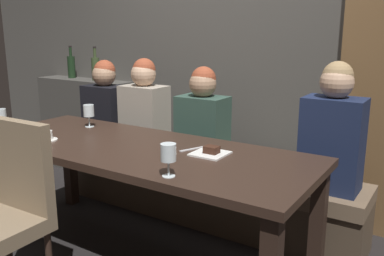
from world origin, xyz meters
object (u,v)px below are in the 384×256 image
(diner_bearded, at_px, (144,109))
(wine_glass_far_left, at_px, (168,153))
(wine_bottle_dark_red, at_px, (71,66))
(wine_bottle_pale_label, at_px, (96,68))
(chair_near_side, at_px, (5,205))
(espresso_cup, at_px, (48,136))
(dessert_plate, at_px, (211,152))
(diner_near_end, at_px, (333,131))
(diner_redhead, at_px, (106,105))
(wine_glass_center_back, at_px, (1,116))
(wine_glass_near_right, at_px, (89,112))
(dining_table, at_px, (137,160))
(diner_far_end, at_px, (203,118))
(banquette_bench, at_px, (197,189))
(fork_on_table, at_px, (192,149))

(diner_bearded, distance_m, wine_glass_far_left, 1.43)
(wine_bottle_dark_red, xyz_separation_m, wine_bottle_pale_label, (0.36, -0.02, 0.00))
(chair_near_side, height_order, wine_bottle_pale_label, wine_bottle_pale_label)
(diner_bearded, xyz_separation_m, espresso_cup, (-0.06, -0.90, -0.05))
(diner_bearded, bearing_deg, dessert_plate, -31.88)
(diner_near_end, relative_size, dessert_plate, 4.22)
(diner_redhead, height_order, diner_near_end, diner_near_end)
(diner_bearded, xyz_separation_m, wine_glass_center_back, (-0.50, -0.93, 0.04))
(espresso_cup, bearing_deg, diner_redhead, 112.96)
(wine_bottle_dark_red, height_order, wine_glass_near_right, wine_bottle_dark_red)
(diner_near_end, xyz_separation_m, wine_bottle_pale_label, (-2.38, 0.36, 0.24))
(diner_redhead, xyz_separation_m, wine_glass_far_left, (1.44, -1.05, 0.06))
(dining_table, distance_m, diner_bearded, 0.88)
(wine_bottle_dark_red, xyz_separation_m, wine_glass_far_left, (2.23, -1.39, -0.21))
(diner_far_end, relative_size, wine_bottle_dark_red, 2.22)
(diner_near_end, height_order, espresso_cup, diner_near_end)
(diner_far_end, bearing_deg, wine_bottle_pale_label, 167.12)
(dessert_plate, bearing_deg, diner_far_end, 124.83)
(diner_far_end, xyz_separation_m, dessert_plate, (0.43, -0.62, -0.04))
(diner_redhead, relative_size, wine_glass_far_left, 4.47)
(espresso_cup, bearing_deg, diner_bearded, 86.32)
(banquette_bench, xyz_separation_m, diner_far_end, (0.04, 0.02, 0.56))
(wine_glass_far_left, xyz_separation_m, wine_glass_center_back, (-1.49, 0.10, -0.00))
(chair_near_side, distance_m, diner_redhead, 1.61)
(diner_bearded, distance_m, espresso_cup, 0.91)
(banquette_bench, distance_m, dessert_plate, 0.93)
(wine_bottle_pale_label, bearing_deg, wine_glass_near_right, -47.43)
(diner_bearded, xyz_separation_m, wine_glass_far_left, (0.99, -1.03, 0.05))
(wine_glass_far_left, distance_m, wine_glass_near_right, 1.23)
(banquette_bench, xyz_separation_m, diner_redhead, (-0.95, 0.02, 0.57))
(banquette_bench, height_order, fork_on_table, fork_on_table)
(diner_redhead, xyz_separation_m, fork_on_table, (1.28, -0.60, -0.05))
(banquette_bench, distance_m, wine_bottle_dark_red, 1.98)
(diner_far_end, bearing_deg, diner_redhead, 179.98)
(diner_far_end, bearing_deg, wine_glass_center_back, -137.77)
(dining_table, height_order, diner_bearded, diner_bearded)
(dining_table, xyz_separation_m, wine_bottle_pale_label, (-1.39, 1.04, 0.42))
(wine_glass_near_right, bearing_deg, fork_on_table, -5.54)
(espresso_cup, height_order, fork_on_table, espresso_cup)
(dining_table, distance_m, banquette_bench, 0.82)
(wine_glass_near_right, xyz_separation_m, fork_on_table, (0.95, -0.09, -0.11))
(wine_glass_center_back, bearing_deg, diner_redhead, 86.63)
(wine_bottle_pale_label, bearing_deg, dining_table, -36.94)
(diner_bearded, distance_m, diner_far_end, 0.54)
(diner_redhead, bearing_deg, wine_glass_far_left, -36.08)
(chair_near_side, height_order, diner_near_end, diner_near_end)
(chair_near_side, bearing_deg, espresso_cup, 119.53)
(dessert_plate, xyz_separation_m, fork_on_table, (-0.14, 0.03, -0.01))
(diner_redhead, relative_size, dessert_plate, 3.86)
(wine_glass_center_back, xyz_separation_m, fork_on_table, (1.34, 0.35, -0.11))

